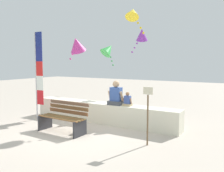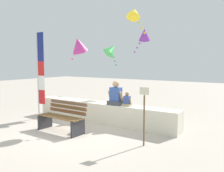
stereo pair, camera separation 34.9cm
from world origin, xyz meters
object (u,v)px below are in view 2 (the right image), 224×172
person_child (127,101)px  flag_banner (40,72)px  kite_yellow (134,13)px  kite_purple (144,35)px  kite_green (112,50)px  person_adult (116,95)px  kite_magenta (79,45)px  park_bench (63,118)px  sign_post (144,112)px

person_child → flag_banner: (-3.11, -0.81, 0.87)m
kite_yellow → kite_purple: 1.53m
kite_green → person_adult: bearing=-54.1°
kite_yellow → kite_purple: (-0.25, 1.38, -0.62)m
person_child → kite_magenta: size_ratio=0.47×
person_adult → flag_banner: flag_banner is taller
kite_yellow → kite_purple: size_ratio=0.99×
park_bench → sign_post: (2.56, 0.21, 0.44)m
park_bench → sign_post: sign_post is taller
kite_green → kite_purple: kite_purple is taller
person_adult → flag_banner: 2.90m
kite_purple → park_bench: bearing=-98.3°
flag_banner → kite_magenta: size_ratio=3.24×
kite_yellow → sign_post: bearing=-56.7°
flag_banner → kite_green: flag_banner is taller
sign_post → flag_banner: bearing=173.6°
person_child → kite_yellow: 3.27m
person_adult → sign_post: (1.65, -1.30, -0.13)m
flag_banner → kite_magenta: same height
park_bench → kite_yellow: 4.49m
kite_yellow → person_child: bearing=-69.8°
person_child → kite_yellow: bearing=110.2°
kite_green → kite_magenta: kite_magenta is taller
person_child → kite_yellow: size_ratio=0.42×
flag_banner → kite_purple: kite_purple is taller
kite_magenta → sign_post: bearing=-26.8°
person_adult → person_child: size_ratio=1.76×
flag_banner → sign_post: flag_banner is taller
person_adult → kite_magenta: kite_magenta is taller
sign_post → kite_yellow: bearing=123.3°
park_bench → kite_magenta: 3.32m
kite_green → kite_yellow: bearing=-37.9°
kite_green → sign_post: (3.72, -4.16, -1.78)m
kite_yellow → kite_magenta: bearing=-160.5°
kite_yellow → flag_banner: bearing=-141.3°
kite_purple → kite_magenta: size_ratio=1.13×
flag_banner → kite_yellow: 3.97m
kite_green → flag_banner: bearing=-99.5°
park_bench → person_adult: bearing=58.8°
person_adult → kite_green: bearing=125.9°
person_child → kite_magenta: 3.17m
flag_banner → sign_post: 4.45m
kite_purple → kite_magenta: bearing=-130.2°
park_bench → person_adult: (0.91, 1.51, 0.56)m
kite_green → kite_magenta: bearing=-90.0°
person_child → flag_banner: 3.33m
park_bench → kite_magenta: bearing=119.0°
person_adult → sign_post: person_adult is taller
person_child → flag_banner: size_ratio=0.15×
kite_green → person_child: bearing=-49.0°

